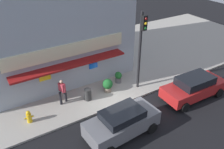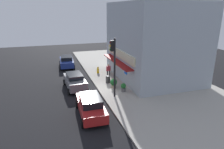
% 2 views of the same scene
% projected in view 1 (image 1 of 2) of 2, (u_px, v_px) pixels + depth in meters
% --- Properties ---
extents(ground_plane, '(59.45, 59.45, 0.00)m').
position_uv_depth(ground_plane, '(118.00, 106.00, 15.38)').
color(ground_plane, black).
extents(sidewalk, '(39.64, 12.37, 0.14)m').
position_uv_depth(sidewalk, '(78.00, 67.00, 19.87)').
color(sidewalk, '#A39E93').
rests_on(sidewalk, ground_plane).
extents(corner_building, '(10.91, 9.06, 8.71)m').
position_uv_depth(corner_building, '(45.00, 16.00, 17.58)').
color(corner_building, '#9EA8B2').
rests_on(corner_building, sidewalk).
extents(traffic_light, '(0.32, 0.58, 5.55)m').
position_uv_depth(traffic_light, '(141.00, 42.00, 15.30)').
color(traffic_light, black).
rests_on(traffic_light, sidewalk).
extents(fire_hydrant, '(0.53, 0.29, 0.80)m').
position_uv_depth(fire_hydrant, '(29.00, 117.00, 13.72)').
color(fire_hydrant, gold).
rests_on(fire_hydrant, sidewalk).
extents(trash_can, '(0.47, 0.47, 0.81)m').
position_uv_depth(trash_can, '(88.00, 95.00, 15.61)').
color(trash_can, '#2D2D2D').
rests_on(trash_can, sidewalk).
extents(pedestrian, '(0.59, 0.61, 1.75)m').
position_uv_depth(pedestrian, '(62.00, 90.00, 15.02)').
color(pedestrian, black).
rests_on(pedestrian, sidewalk).
extents(potted_plant_by_doorway, '(0.53, 0.53, 0.87)m').
position_uv_depth(potted_plant_by_doorway, '(118.00, 77.00, 17.45)').
color(potted_plant_by_doorway, '#59595B').
rests_on(potted_plant_by_doorway, sidewalk).
extents(potted_plant_by_window, '(0.73, 0.73, 0.98)m').
position_uv_depth(potted_plant_by_window, '(108.00, 85.00, 16.38)').
color(potted_plant_by_window, gray).
rests_on(potted_plant_by_window, sidewalk).
extents(parked_car_red, '(4.62, 2.14, 1.61)m').
position_uv_depth(parked_car_red, '(194.00, 87.00, 15.90)').
color(parked_car_red, '#AD1E1E').
rests_on(parked_car_red, ground_plane).
extents(parked_car_grey, '(4.27, 2.20, 1.64)m').
position_uv_depth(parked_car_grey, '(122.00, 122.00, 12.83)').
color(parked_car_grey, slate).
rests_on(parked_car_grey, ground_plane).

